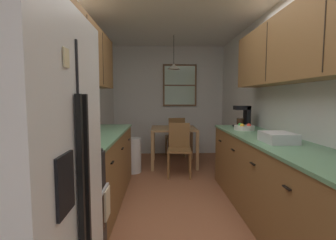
{
  "coord_description": "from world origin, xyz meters",
  "views": [
    {
      "loc": [
        -0.22,
        -2.28,
        1.34
      ],
      "look_at": [
        -0.09,
        1.42,
        1.01
      ],
      "focal_mm": 26.35,
      "sensor_mm": 36.0,
      "label": 1
    }
  ],
  "objects_px": {
    "trash_bin": "(133,155)",
    "dining_chair_far": "(176,135)",
    "stove_range": "(54,216)",
    "fruit_bowl": "(244,127)",
    "coffee_maker": "(244,116)",
    "dining_table": "(174,133)",
    "microwave_over_range": "(31,56)",
    "storage_canister": "(79,135)",
    "dish_rack": "(278,138)",
    "dining_chair_near": "(179,146)"
  },
  "relations": [
    {
      "from": "stove_range",
      "to": "dish_rack",
      "type": "xyz_separation_m",
      "value": [
        1.95,
        0.6,
        0.48
      ]
    },
    {
      "from": "dining_chair_far",
      "to": "fruit_bowl",
      "type": "distance_m",
      "value": 2.36
    },
    {
      "from": "dining_chair_near",
      "to": "stove_range",
      "type": "bearing_deg",
      "value": -114.66
    },
    {
      "from": "dish_rack",
      "to": "trash_bin",
      "type": "bearing_deg",
      "value": 129.42
    },
    {
      "from": "microwave_over_range",
      "to": "storage_canister",
      "type": "relative_size",
      "value": 3.52
    },
    {
      "from": "microwave_over_range",
      "to": "fruit_bowl",
      "type": "distance_m",
      "value": 2.68
    },
    {
      "from": "dining_table",
      "to": "dining_chair_near",
      "type": "height_order",
      "value": "dining_chair_near"
    },
    {
      "from": "dish_rack",
      "to": "fruit_bowl",
      "type": "bearing_deg",
      "value": 90.18
    },
    {
      "from": "dining_table",
      "to": "dining_chair_far",
      "type": "bearing_deg",
      "value": 82.35
    },
    {
      "from": "trash_bin",
      "to": "fruit_bowl",
      "type": "relative_size",
      "value": 2.28
    },
    {
      "from": "storage_canister",
      "to": "coffee_maker",
      "type": "height_order",
      "value": "coffee_maker"
    },
    {
      "from": "stove_range",
      "to": "fruit_bowl",
      "type": "bearing_deg",
      "value": 38.82
    },
    {
      "from": "stove_range",
      "to": "coffee_maker",
      "type": "xyz_separation_m",
      "value": [
        2.06,
        1.93,
        0.6
      ]
    },
    {
      "from": "trash_bin",
      "to": "storage_canister",
      "type": "xyz_separation_m",
      "value": [
        -0.3,
        -2.0,
        0.67
      ]
    },
    {
      "from": "trash_bin",
      "to": "dining_chair_far",
      "type": "bearing_deg",
      "value": 52.86
    },
    {
      "from": "dining_chair_near",
      "to": "dish_rack",
      "type": "height_order",
      "value": "dish_rack"
    },
    {
      "from": "dining_chair_far",
      "to": "fruit_bowl",
      "type": "xyz_separation_m",
      "value": [
        0.8,
        -2.17,
        0.44
      ]
    },
    {
      "from": "microwave_over_range",
      "to": "trash_bin",
      "type": "relative_size",
      "value": 0.9
    },
    {
      "from": "microwave_over_range",
      "to": "dining_table",
      "type": "xyz_separation_m",
      "value": [
        1.17,
        3.09,
        -1.0
      ]
    },
    {
      "from": "dining_chair_near",
      "to": "dish_rack",
      "type": "xyz_separation_m",
      "value": [
        0.83,
        -1.84,
        0.45
      ]
    },
    {
      "from": "dining_chair_far",
      "to": "trash_bin",
      "type": "xyz_separation_m",
      "value": [
        -0.85,
        -1.13,
        -0.19
      ]
    },
    {
      "from": "dining_table",
      "to": "dish_rack",
      "type": "bearing_deg",
      "value": -70.37
    },
    {
      "from": "stove_range",
      "to": "dining_chair_far",
      "type": "relative_size",
      "value": 1.22
    },
    {
      "from": "dining_chair_far",
      "to": "fruit_bowl",
      "type": "height_order",
      "value": "fruit_bowl"
    },
    {
      "from": "coffee_maker",
      "to": "fruit_bowl",
      "type": "height_order",
      "value": "coffee_maker"
    },
    {
      "from": "microwave_over_range",
      "to": "dining_table",
      "type": "bearing_deg",
      "value": 69.2
    },
    {
      "from": "stove_range",
      "to": "trash_bin",
      "type": "bearing_deg",
      "value": 83.57
    },
    {
      "from": "stove_range",
      "to": "dining_chair_near",
      "type": "xyz_separation_m",
      "value": [
        1.12,
        2.44,
        0.03
      ]
    },
    {
      "from": "fruit_bowl",
      "to": "dining_table",
      "type": "bearing_deg",
      "value": 120.13
    },
    {
      "from": "fruit_bowl",
      "to": "dining_chair_far",
      "type": "bearing_deg",
      "value": 110.15
    },
    {
      "from": "stove_range",
      "to": "coffee_maker",
      "type": "bearing_deg",
      "value": 43.04
    },
    {
      "from": "storage_canister",
      "to": "dish_rack",
      "type": "xyz_separation_m",
      "value": [
        1.95,
        -0.01,
        -0.03
      ]
    },
    {
      "from": "trash_bin",
      "to": "coffee_maker",
      "type": "relative_size",
      "value": 1.94
    },
    {
      "from": "coffee_maker",
      "to": "dish_rack",
      "type": "xyz_separation_m",
      "value": [
        -0.11,
        -1.32,
        -0.12
      ]
    },
    {
      "from": "stove_range",
      "to": "dining_chair_near",
      "type": "distance_m",
      "value": 2.69
    },
    {
      "from": "stove_range",
      "to": "fruit_bowl",
      "type": "relative_size",
      "value": 4.01
    },
    {
      "from": "dining_table",
      "to": "coffee_maker",
      "type": "relative_size",
      "value": 2.74
    },
    {
      "from": "dining_chair_far",
      "to": "coffee_maker",
      "type": "relative_size",
      "value": 2.8
    },
    {
      "from": "microwave_over_range",
      "to": "trash_bin",
      "type": "height_order",
      "value": "microwave_over_range"
    },
    {
      "from": "microwave_over_range",
      "to": "storage_canister",
      "type": "height_order",
      "value": "microwave_over_range"
    },
    {
      "from": "dining_chair_far",
      "to": "trash_bin",
      "type": "bearing_deg",
      "value": -127.14
    },
    {
      "from": "dining_chair_near",
      "to": "dining_chair_far",
      "type": "height_order",
      "value": "same"
    },
    {
      "from": "stove_range",
      "to": "dining_chair_far",
      "type": "height_order",
      "value": "stove_range"
    },
    {
      "from": "coffee_maker",
      "to": "dining_table",
      "type": "bearing_deg",
      "value": 130.66
    },
    {
      "from": "microwave_over_range",
      "to": "dish_rack",
      "type": "relative_size",
      "value": 1.66
    },
    {
      "from": "dining_table",
      "to": "dining_chair_far",
      "type": "relative_size",
      "value": 0.98
    },
    {
      "from": "dining_table",
      "to": "dining_chair_far",
      "type": "distance_m",
      "value": 0.67
    },
    {
      "from": "trash_bin",
      "to": "storage_canister",
      "type": "distance_m",
      "value": 2.13
    },
    {
      "from": "dining_chair_near",
      "to": "fruit_bowl",
      "type": "bearing_deg",
      "value": -46.71
    },
    {
      "from": "microwave_over_range",
      "to": "dining_chair_near",
      "type": "xyz_separation_m",
      "value": [
        1.23,
        2.44,
        -1.13
      ]
    }
  ]
}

